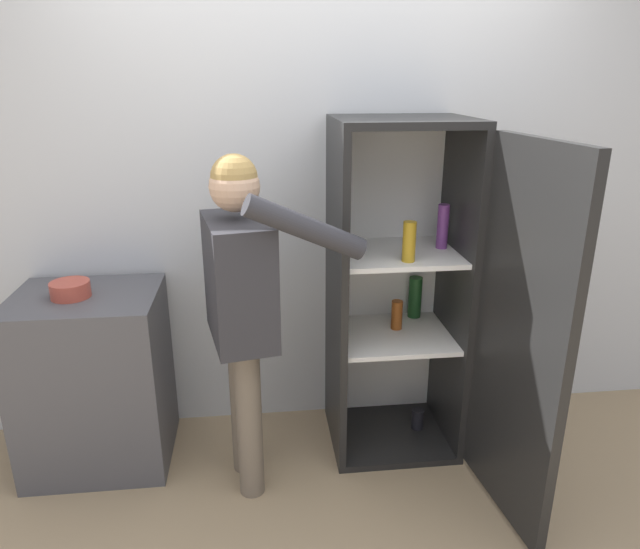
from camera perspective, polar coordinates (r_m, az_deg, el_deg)
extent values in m
plane|color=tan|center=(2.71, 2.13, -24.19)|extent=(12.00, 12.00, 0.00)
cube|color=silver|center=(2.99, -0.39, 7.97)|extent=(7.00, 0.06, 2.55)
cube|color=black|center=(3.25, 6.92, -15.47)|extent=(0.63, 0.56, 0.04)
cube|color=black|center=(2.68, 8.38, 14.92)|extent=(0.63, 0.56, 0.04)
cube|color=white|center=(3.10, 6.43, -0.02)|extent=(0.63, 0.03, 1.62)
cube|color=black|center=(2.81, 1.63, -2.03)|extent=(0.04, 0.56, 1.62)
cube|color=black|center=(2.95, 13.25, -1.49)|extent=(0.03, 0.56, 1.62)
cube|color=white|center=(2.96, 7.38, -6.04)|extent=(0.56, 0.49, 0.02)
cube|color=white|center=(2.80, 7.76, 2.10)|extent=(0.56, 0.49, 0.02)
cube|color=black|center=(2.47, 19.38, -6.26)|extent=(0.11, 0.64, 1.62)
cylinder|color=#723884|center=(2.86, 12.17, 4.72)|extent=(0.06, 0.06, 0.22)
cylinder|color=#B78C1E|center=(2.62, 8.90, 3.26)|extent=(0.06, 0.06, 0.19)
cylinder|color=black|center=(3.25, 9.73, -14.03)|extent=(0.07, 0.07, 0.11)
cylinder|color=#1E5123|center=(3.12, 9.48, -2.24)|extent=(0.07, 0.07, 0.23)
cylinder|color=#9E4C19|center=(2.97, 7.69, -4.02)|extent=(0.06, 0.06, 0.15)
cylinder|color=#726656|center=(2.84, -7.78, -12.40)|extent=(0.12, 0.12, 0.76)
cylinder|color=#726656|center=(2.69, -7.07, -14.38)|extent=(0.12, 0.12, 0.76)
cube|color=#2D2D33|center=(2.47, -8.09, -0.58)|extent=(0.33, 0.49, 0.54)
sphere|color=#DBAD89|center=(2.37, -8.55, 8.70)|extent=(0.21, 0.21, 0.21)
sphere|color=#AD894C|center=(2.36, -8.59, 9.57)|extent=(0.19, 0.19, 0.19)
cylinder|color=#2D2D33|center=(2.72, -8.97, 0.61)|extent=(0.09, 0.09, 0.51)
cylinder|color=#2D2D33|center=(2.20, -1.42, 4.68)|extent=(0.51, 0.18, 0.30)
cube|color=#4C4C51|center=(3.06, -21.54, -9.73)|extent=(0.68, 0.56, 0.89)
cylinder|color=#B24738|center=(2.87, -23.70, -1.38)|extent=(0.18, 0.18, 0.07)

